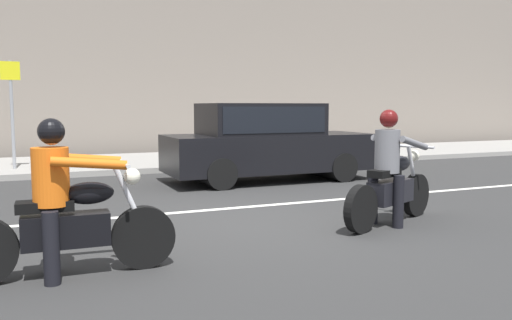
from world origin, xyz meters
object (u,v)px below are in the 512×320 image
object	(u,v)px
motorcycle_with_rider_orange_stripe	(64,212)
parked_sedan_black	(266,141)
street_sign_post	(12,104)
motorcycle_with_rider_gray	(390,178)

from	to	relation	value
motorcycle_with_rider_orange_stripe	parked_sedan_black	xyz separation A→B (m)	(4.50, 5.22, 0.25)
street_sign_post	motorcycle_with_rider_gray	bearing A→B (deg)	-58.13
motorcycle_with_rider_orange_stripe	street_sign_post	distance (m)	8.76
parked_sedan_black	motorcycle_with_rider_orange_stripe	bearing A→B (deg)	-130.79
motorcycle_with_rider_gray	parked_sedan_black	distance (m)	4.61
parked_sedan_black	street_sign_post	size ratio (longest dim) A/B	1.75
motorcycle_with_rider_orange_stripe	parked_sedan_black	bearing A→B (deg)	49.21
motorcycle_with_rider_orange_stripe	motorcycle_with_rider_gray	bearing A→B (deg)	8.12
motorcycle_with_rider_orange_stripe	street_sign_post	size ratio (longest dim) A/B	0.81
parked_sedan_black	motorcycle_with_rider_gray	bearing A→B (deg)	-92.12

